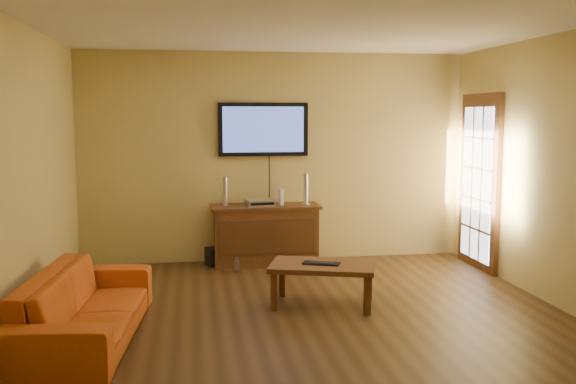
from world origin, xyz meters
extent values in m
plane|color=#33210E|center=(0.00, 0.00, 0.00)|extent=(5.00, 5.00, 0.00)
plane|color=tan|center=(0.00, 2.50, 1.35)|extent=(5.00, 0.00, 5.00)
plane|color=tan|center=(-2.50, 0.00, 1.35)|extent=(0.00, 5.00, 5.00)
plane|color=tan|center=(2.50, 0.00, 1.35)|extent=(0.00, 5.00, 5.00)
plane|color=white|center=(0.00, 0.00, 2.70)|extent=(5.00, 5.00, 0.00)
cube|color=#45250F|center=(2.46, 1.70, 1.05)|extent=(0.06, 1.02, 2.22)
cube|color=white|center=(2.42, 1.70, 1.05)|extent=(0.01, 0.79, 1.89)
cube|color=#45250F|center=(-0.15, 2.24, 0.36)|extent=(1.30, 0.49, 0.72)
cube|color=black|center=(-0.15, 1.99, 0.40)|extent=(1.19, 0.02, 0.43)
cube|color=#45250F|center=(-0.15, 2.24, 0.74)|extent=(1.38, 0.53, 0.04)
cube|color=black|center=(-0.15, 2.46, 1.71)|extent=(1.16, 0.07, 0.68)
cube|color=#384B91|center=(-0.15, 2.42, 1.71)|extent=(1.04, 0.01, 0.58)
cube|color=#45250F|center=(0.21, 0.37, 0.40)|extent=(1.16, 0.89, 0.05)
cube|color=#45250F|center=(-0.30, 0.26, 0.19)|extent=(0.06, 0.06, 0.38)
cube|color=#45250F|center=(0.57, 0.00, 0.19)|extent=(0.06, 0.06, 0.38)
cube|color=#45250F|center=(-0.15, 0.74, 0.19)|extent=(0.06, 0.06, 0.38)
cube|color=#45250F|center=(0.71, 0.48, 0.19)|extent=(0.06, 0.06, 0.38)
imported|color=#BB4E14|center=(-1.97, -0.34, 0.40)|extent=(0.78, 2.09, 0.80)
cylinder|color=silver|center=(-0.66, 2.27, 0.77)|extent=(0.10, 0.10, 0.01)
cylinder|color=silver|center=(-0.66, 2.27, 0.95)|extent=(0.05, 0.05, 0.34)
cylinder|color=silver|center=(0.36, 2.20, 0.77)|extent=(0.11, 0.11, 0.02)
cylinder|color=silver|center=(0.36, 2.20, 0.97)|extent=(0.06, 0.06, 0.38)
cube|color=silver|center=(-0.22, 2.19, 0.80)|extent=(0.38, 0.29, 0.08)
cube|color=white|center=(0.05, 2.24, 0.86)|extent=(0.05, 0.15, 0.20)
cube|color=black|center=(-0.79, 2.27, 0.11)|extent=(0.28, 0.28, 0.22)
cylinder|color=white|center=(-0.55, 1.87, 0.08)|extent=(0.06, 0.06, 0.16)
sphere|color=white|center=(-0.55, 1.87, 0.17)|extent=(0.03, 0.03, 0.03)
cube|color=black|center=(0.19, 0.35, 0.43)|extent=(0.39, 0.26, 0.02)
cube|color=black|center=(0.19, 0.35, 0.45)|extent=(0.25, 0.18, 0.01)
camera|label=1|loc=(-1.06, -5.76, 1.90)|focal=40.00mm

